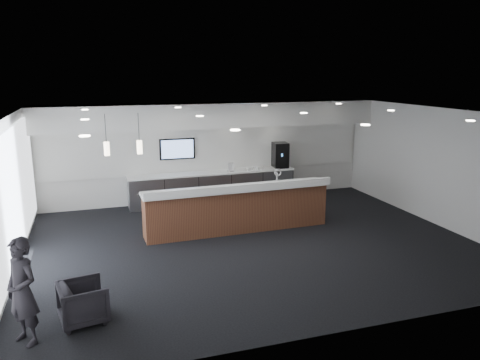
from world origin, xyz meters
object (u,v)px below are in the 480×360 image
object	(u,v)px
armchair	(83,302)
lounge_guest	(22,292)
service_counter	(238,208)
coffee_machine	(280,155)

from	to	relation	value
armchair	lounge_guest	bearing A→B (deg)	103.65
service_counter	lounge_guest	world-z (taller)	lounge_guest
service_counter	armchair	bearing A→B (deg)	-138.44
service_counter	armchair	distance (m)	5.00
coffee_machine	armchair	size ratio (longest dim) A/B	1.07
armchair	service_counter	bearing A→B (deg)	-57.41
armchair	coffee_machine	bearing A→B (deg)	-54.51
coffee_machine	armchair	xyz separation A→B (m)	(-5.90, -6.12, -1.01)
armchair	lounge_guest	distance (m)	1.00
armchair	lounge_guest	xyz separation A→B (m)	(-0.80, -0.36, 0.48)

